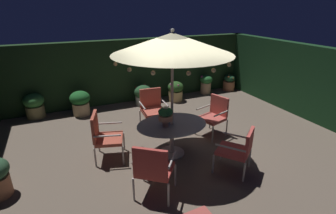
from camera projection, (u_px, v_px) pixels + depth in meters
The scene contains 17 objects.
ground_plane at pixel (179, 147), 5.97m from camera, with size 8.63×7.37×0.02m, color brown.
hedge_backdrop_rear at pixel (133, 70), 8.59m from camera, with size 8.63×0.30×2.05m, color #1D361B.
hedge_backdrop_right at pixel (314, 84), 7.14m from camera, with size 0.30×7.37×2.05m, color #16371C.
patio_dining_table at pixel (172, 129), 5.49m from camera, with size 1.52×1.20×0.73m.
patio_umbrella at pixel (172, 44), 4.82m from camera, with size 2.35×2.35×2.67m.
centerpiece_planter at pixel (165, 114), 5.23m from camera, with size 0.30×0.30×0.44m.
patio_chair_north at pixel (215, 113), 6.37m from camera, with size 0.72×0.72×0.98m.
patio_chair_northeast at pixel (152, 106), 6.74m from camera, with size 0.67×0.66×1.03m.
patio_chair_east at pixel (103, 134), 5.32m from camera, with size 0.73×0.76×1.03m.
patio_chair_southeast at pixel (153, 167), 4.20m from camera, with size 0.83×0.82×1.03m.
patio_chair_south at pixel (239, 148), 4.90m from camera, with size 0.82×0.83×0.93m.
potted_plant_left_far at pixel (229, 83), 9.83m from camera, with size 0.44×0.44×0.61m.
potted_plant_right_near at pixel (34, 105), 7.40m from camera, with size 0.57×0.57×0.72m.
potted_plant_back_right at pixel (176, 91), 8.72m from camera, with size 0.53×0.53×0.67m.
potted_plant_left_near at pixel (143, 94), 8.40m from camera, with size 0.59×0.59×0.65m.
potted_plant_back_center at pixel (206, 83), 9.43m from camera, with size 0.46×0.46×0.70m.
potted_plant_right_far at pixel (80, 102), 7.57m from camera, with size 0.58×0.58×0.73m.
Camera 1 is at (-2.31, -4.66, 3.08)m, focal length 27.47 mm.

